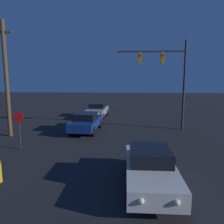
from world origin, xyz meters
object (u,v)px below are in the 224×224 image
stop_sign (19,124)px  car_mid (86,122)px  car_near (150,168)px  car_far (97,110)px  utility_pole (6,78)px  traffic_signal_mast (168,71)px

stop_sign → car_mid: bearing=55.4°
car_near → car_mid: size_ratio=0.98×
car_near → car_far: bearing=-74.9°
utility_pole → stop_sign: bearing=-53.3°
car_mid → stop_sign: (-3.10, -4.49, 0.76)m
car_mid → traffic_signal_mast: size_ratio=0.65×
car_mid → utility_pole: 6.40m
traffic_signal_mast → car_near: bearing=-103.9°
car_mid → utility_pole: size_ratio=0.57×
car_near → stop_sign: size_ratio=2.01×
car_near → utility_pole: 11.93m
stop_sign → car_near: bearing=-29.8°
utility_pole → car_far: bearing=55.4°
traffic_signal_mast → stop_sign: size_ratio=3.14×
car_near → utility_pole: (-9.16, 6.87, 3.34)m
car_mid → stop_sign: 5.50m
traffic_signal_mast → utility_pole: (-11.53, -2.75, -0.53)m
car_mid → utility_pole: bearing=-158.2°
car_near → traffic_signal_mast: size_ratio=0.64×
car_far → traffic_signal_mast: size_ratio=0.65×
traffic_signal_mast → stop_sign: 11.39m
car_far → utility_pole: utility_pole is taller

